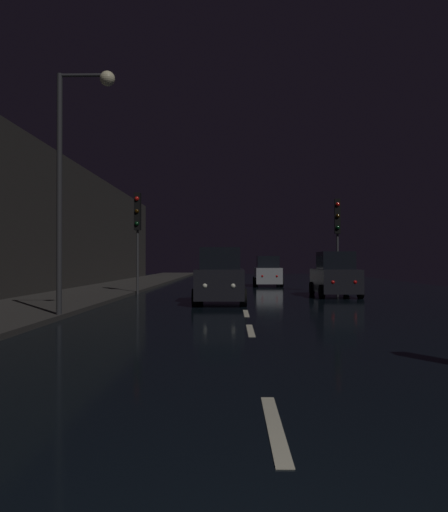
{
  "coord_description": "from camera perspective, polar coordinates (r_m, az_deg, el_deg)",
  "views": [
    {
      "loc": [
        -0.43,
        -2.31,
        1.7
      ],
      "look_at": [
        -0.77,
        17.42,
        1.9
      ],
      "focal_mm": 36.08,
      "sensor_mm": 36.0,
      "label": 1
    }
  ],
  "objects": [
    {
      "name": "ground",
      "position": [
        26.86,
        1.92,
        -4.22
      ],
      "size": [
        27.58,
        84.0,
        0.02
      ],
      "primitive_type": "cube",
      "color": "black"
    },
    {
      "name": "sidewalk_left",
      "position": [
        27.79,
        -13.96,
        -3.91
      ],
      "size": [
        4.4,
        84.0,
        0.15
      ],
      "primitive_type": "cube",
      "color": "#33302D",
      "rests_on": "ground"
    },
    {
      "name": "building_facade_left",
      "position": [
        25.35,
        -21.71,
        4.2
      ],
      "size": [
        0.8,
        63.0,
        7.58
      ],
      "primitive_type": "cube",
      "color": "#2D2B28",
      "rests_on": "ground"
    },
    {
      "name": "lane_centerline",
      "position": [
        15.49,
        2.6,
        -6.86
      ],
      "size": [
        0.16,
        23.81,
        0.01
      ],
      "color": "beige",
      "rests_on": "ground"
    },
    {
      "name": "traffic_light_far_left",
      "position": [
        26.57,
        -9.57,
        3.94
      ],
      "size": [
        0.32,
        0.47,
        5.18
      ],
      "rotation": [
        0.0,
        0.0,
        -1.62
      ],
      "color": "#38383A",
      "rests_on": "ground"
    },
    {
      "name": "traffic_light_far_right",
      "position": [
        28.79,
        12.47,
        3.48
      ],
      "size": [
        0.34,
        0.47,
        5.11
      ],
      "rotation": [
        0.0,
        0.0,
        -1.68
      ],
      "color": "#38383A",
      "rests_on": "ground"
    },
    {
      "name": "streetlamp_overhead",
      "position": [
        15.86,
        -16.19,
        10.72
      ],
      "size": [
        1.7,
        0.44,
        7.25
      ],
      "color": "#2D2D30",
      "rests_on": "ground"
    },
    {
      "name": "car_approaching_headlights",
      "position": [
        20.87,
        -0.4,
        -2.43
      ],
      "size": [
        2.06,
        4.46,
        2.24
      ],
      "rotation": [
        0.0,
        0.0,
        -1.57
      ],
      "color": "black",
      "rests_on": "ground"
    },
    {
      "name": "car_distant_taillights",
      "position": [
        35.04,
        4.85,
        -1.82
      ],
      "size": [
        1.87,
        4.05,
        2.04
      ],
      "rotation": [
        0.0,
        0.0,
        1.57
      ],
      "color": "#A5A8AD",
      "rests_on": "ground"
    },
    {
      "name": "car_parked_right_far",
      "position": [
        25.35,
        12.19,
        -2.18
      ],
      "size": [
        1.97,
        4.26,
        2.15
      ],
      "rotation": [
        0.0,
        0.0,
        1.57
      ],
      "color": "black",
      "rests_on": "ground"
    }
  ]
}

